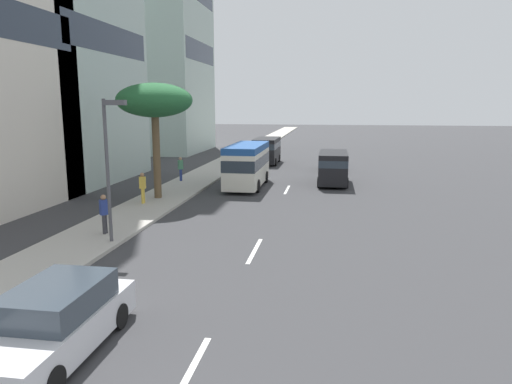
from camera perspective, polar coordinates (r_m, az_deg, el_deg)
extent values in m
plane|color=#38383A|center=(36.23, 4.47, 1.60)|extent=(198.00, 198.00, 0.00)
cube|color=#B2ADA3|center=(37.44, -6.36, 1.97)|extent=(162.00, 3.19, 0.15)
cube|color=silver|center=(10.72, -8.13, -21.00)|extent=(3.20, 0.16, 0.01)
cube|color=silver|center=(18.48, -0.16, -7.08)|extent=(3.20, 0.16, 0.01)
cube|color=silver|center=(31.51, 3.77, 0.28)|extent=(3.20, 0.16, 0.01)
cube|color=black|center=(33.98, 9.28, 3.01)|extent=(5.07, 1.95, 2.08)
cube|color=#2D3842|center=(33.93, 9.30, 3.78)|extent=(5.08, 1.95, 0.50)
cylinder|color=black|center=(35.62, 7.75, 1.97)|extent=(0.72, 0.24, 0.72)
cylinder|color=black|center=(35.63, 10.72, 1.88)|extent=(0.72, 0.24, 0.72)
cylinder|color=black|center=(32.61, 7.61, 1.19)|extent=(0.72, 0.24, 0.72)
cylinder|color=black|center=(32.62, 10.86, 1.09)|extent=(0.72, 0.24, 0.72)
cube|color=silver|center=(32.36, -1.07, 3.00)|extent=(6.71, 2.13, 2.26)
cube|color=#1E4C93|center=(32.21, -1.08, 5.37)|extent=(6.71, 2.13, 0.43)
cube|color=#28333D|center=(32.30, -1.07, 3.76)|extent=(6.72, 2.13, 0.75)
cylinder|color=black|center=(30.43, 0.17, 0.73)|extent=(0.84, 0.26, 0.84)
cylinder|color=black|center=(30.81, -3.55, 0.83)|extent=(0.84, 0.26, 0.84)
cylinder|color=black|center=(34.24, 1.17, 1.82)|extent=(0.84, 0.26, 0.84)
cylinder|color=black|center=(34.57, -2.15, 1.90)|extent=(0.84, 0.26, 0.84)
cube|color=silver|center=(11.97, -23.19, -15.22)|extent=(4.73, 1.87, 0.77)
cube|color=#38424C|center=(11.88, -22.82, -11.71)|extent=(2.60, 1.72, 0.63)
cylinder|color=black|center=(10.58, -23.35, -20.30)|extent=(0.64, 0.22, 0.64)
cylinder|color=black|center=(12.84, -16.19, -14.17)|extent=(0.64, 0.22, 0.64)
cylinder|color=black|center=(13.62, -22.92, -13.13)|extent=(0.64, 0.22, 0.64)
cube|color=black|center=(41.13, 8.98, 3.37)|extent=(4.12, 1.78, 0.79)
cube|color=#38424C|center=(40.85, 9.01, 4.34)|extent=(2.26, 1.64, 0.65)
cylinder|color=black|center=(42.44, 7.87, 3.28)|extent=(0.64, 0.22, 0.64)
cylinder|color=black|center=(42.44, 10.08, 3.21)|extent=(0.64, 0.22, 0.64)
cylinder|color=black|center=(39.91, 7.79, 2.82)|extent=(0.64, 0.22, 0.64)
cylinder|color=black|center=(39.91, 10.14, 2.76)|extent=(0.64, 0.22, 0.64)
cube|color=black|center=(45.31, 1.31, 5.10)|extent=(5.34, 2.09, 2.24)
cube|color=#2D3842|center=(45.26, 1.32, 5.72)|extent=(5.35, 2.09, 0.54)
cylinder|color=black|center=(43.70, 2.32, 3.63)|extent=(0.72, 0.24, 0.72)
cylinder|color=black|center=(43.98, -0.25, 3.68)|extent=(0.72, 0.24, 0.72)
cylinder|color=black|center=(46.86, 2.78, 4.09)|extent=(0.72, 0.24, 0.72)
cylinder|color=black|center=(47.12, 0.38, 4.14)|extent=(0.72, 0.24, 0.72)
cylinder|color=navy|center=(34.55, -9.10, 2.02)|extent=(0.14, 0.14, 0.84)
cylinder|color=navy|center=(34.70, -9.02, 2.06)|extent=(0.14, 0.14, 0.84)
cube|color=#4C8C66|center=(34.53, -9.09, 3.27)|extent=(0.39, 0.38, 0.66)
sphere|color=tan|center=(34.48, -9.11, 4.00)|extent=(0.23, 0.23, 0.23)
cylinder|color=#333338|center=(21.16, -17.87, -3.76)|extent=(0.14, 0.14, 0.82)
cylinder|color=#333338|center=(21.29, -17.67, -3.66)|extent=(0.14, 0.14, 0.82)
cube|color=navy|center=(21.06, -17.88, -1.77)|extent=(0.39, 0.37, 0.65)
sphere|color=#9E7251|center=(20.98, -17.95, -0.60)|extent=(0.22, 0.22, 0.22)
cylinder|color=gold|center=(27.04, -13.53, -0.49)|extent=(0.14, 0.14, 0.84)
cylinder|color=gold|center=(27.18, -13.40, -0.42)|extent=(0.14, 0.14, 0.84)
cube|color=gold|center=(26.98, -13.53, 1.11)|extent=(0.24, 0.33, 0.66)
sphere|color=#9E7251|center=(26.91, -13.57, 2.05)|extent=(0.23, 0.23, 0.23)
cylinder|color=brown|center=(28.29, -11.90, 4.35)|extent=(0.43, 0.43, 5.04)
ellipsoid|color=#236033|center=(28.14, -12.15, 10.79)|extent=(4.35, 4.35, 1.96)
cylinder|color=#4C4C51|center=(19.53, -17.47, 2.35)|extent=(0.14, 0.14, 5.66)
cube|color=#4C4C51|center=(19.15, -16.69, 10.29)|extent=(0.24, 0.90, 0.20)
cube|color=#2D3847|center=(35.59, -17.28, 17.22)|extent=(12.07, 0.08, 1.99)
cube|color=#2D3847|center=(57.50, -6.70, 16.42)|extent=(11.75, 0.08, 2.30)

